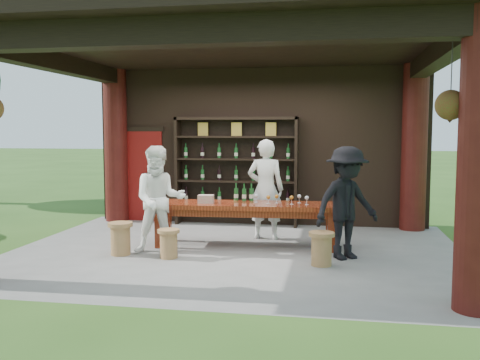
% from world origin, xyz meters
% --- Properties ---
extents(ground, '(90.00, 90.00, 0.00)m').
position_xyz_m(ground, '(0.00, 0.00, 0.00)').
color(ground, '#2D5119').
rests_on(ground, ground).
extents(pavilion, '(7.50, 6.00, 3.60)m').
position_xyz_m(pavilion, '(-0.01, 0.43, 2.13)').
color(pavilion, slate).
rests_on(pavilion, ground).
extents(wine_shelf, '(2.58, 0.39, 2.27)m').
position_xyz_m(wine_shelf, '(-0.44, 2.45, 1.14)').
color(wine_shelf, black).
rests_on(wine_shelf, ground).
extents(tasting_table, '(3.18, 0.99, 0.75)m').
position_xyz_m(tasting_table, '(0.09, 0.43, 0.63)').
color(tasting_table, '#5E1D0D').
rests_on(tasting_table, ground).
extents(stool_near_left, '(0.35, 0.35, 0.46)m').
position_xyz_m(stool_near_left, '(-0.95, -0.63, 0.24)').
color(stool_near_left, olive).
rests_on(stool_near_left, ground).
extents(stool_near_right, '(0.38, 0.38, 0.50)m').
position_xyz_m(stool_near_right, '(1.42, -0.69, 0.27)').
color(stool_near_right, olive).
rests_on(stool_near_right, ground).
extents(stool_far_left, '(0.40, 0.40, 0.52)m').
position_xyz_m(stool_far_left, '(-1.78, -0.55, 0.28)').
color(stool_far_left, olive).
rests_on(stool_far_left, ground).
extents(host, '(0.67, 0.44, 1.84)m').
position_xyz_m(host, '(0.35, 1.14, 0.92)').
color(host, white).
rests_on(host, ground).
extents(guest_woman, '(1.03, 0.92, 1.75)m').
position_xyz_m(guest_woman, '(-1.20, -0.30, 0.87)').
color(guest_woman, white).
rests_on(guest_woman, ground).
extents(guest_man, '(1.30, 1.19, 1.75)m').
position_xyz_m(guest_man, '(1.78, -0.19, 0.88)').
color(guest_man, black).
rests_on(guest_man, ground).
extents(table_bottles, '(0.36, 0.12, 0.31)m').
position_xyz_m(table_bottles, '(0.01, 0.75, 0.90)').
color(table_bottles, '#194C1E').
rests_on(table_bottles, tasting_table).
extents(table_glasses, '(0.95, 0.28, 0.15)m').
position_xyz_m(table_glasses, '(0.73, 0.49, 0.82)').
color(table_glasses, silver).
rests_on(table_glasses, tasting_table).
extents(napkin_basket, '(0.27, 0.20, 0.14)m').
position_xyz_m(napkin_basket, '(-0.58, 0.32, 0.82)').
color(napkin_basket, '#BF6672').
rests_on(napkin_basket, tasting_table).
extents(shrubs, '(16.38, 7.47, 1.36)m').
position_xyz_m(shrubs, '(2.29, 0.79, 0.56)').
color(shrubs, '#194C14').
rests_on(shrubs, ground).
extents(trees, '(21.36, 10.60, 4.80)m').
position_xyz_m(trees, '(3.31, 1.67, 3.37)').
color(trees, '#3F2819').
rests_on(trees, ground).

